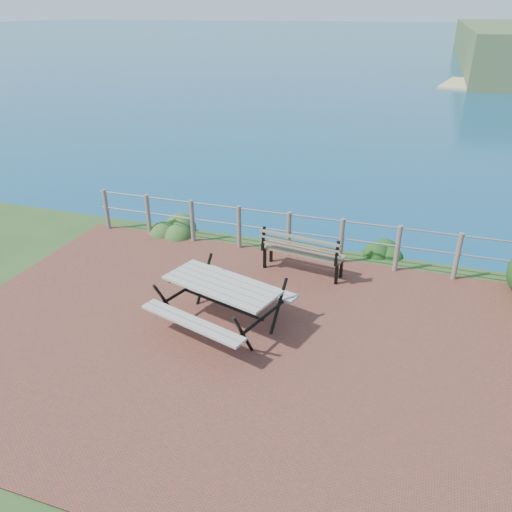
# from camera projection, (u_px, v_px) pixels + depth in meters

# --- Properties ---
(ground) EXTENTS (10.00, 7.00, 0.12)m
(ground) POSITION_uv_depth(u_px,v_px,m) (234.00, 341.00, 8.22)
(ground) COLOR brown
(ground) RESTS_ON ground
(ocean) EXTENTS (1200.00, 1200.00, 0.00)m
(ocean) POSITION_uv_depth(u_px,v_px,m) (435.00, 24.00, 177.85)
(ocean) COLOR #146F78
(ocean) RESTS_ON ground
(safety_railing) EXTENTS (9.40, 0.10, 1.00)m
(safety_railing) POSITION_uv_depth(u_px,v_px,m) (289.00, 232.00, 10.80)
(safety_railing) COLOR #6B5B4C
(safety_railing) RESTS_ON ground
(picnic_table) EXTENTS (2.10, 1.64, 0.82)m
(picnic_table) POSITION_uv_depth(u_px,v_px,m) (222.00, 300.00, 8.36)
(picnic_table) COLOR gray
(picnic_table) RESTS_ON ground
(park_bench) EXTENTS (1.73, 0.64, 0.95)m
(park_bench) POSITION_uv_depth(u_px,v_px,m) (303.00, 245.00, 10.04)
(park_bench) COLOR brown
(park_bench) RESTS_ON ground
(shrub_lip_west) EXTENTS (0.85, 0.85, 0.62)m
(shrub_lip_west) POSITION_uv_depth(u_px,v_px,m) (174.00, 232.00, 12.21)
(shrub_lip_west) COLOR #2E5921
(shrub_lip_west) RESTS_ON ground
(shrub_lip_east) EXTENTS (0.66, 0.66, 0.35)m
(shrub_lip_east) POSITION_uv_depth(u_px,v_px,m) (385.00, 254.00, 11.10)
(shrub_lip_east) COLOR #1A3F13
(shrub_lip_east) RESTS_ON ground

